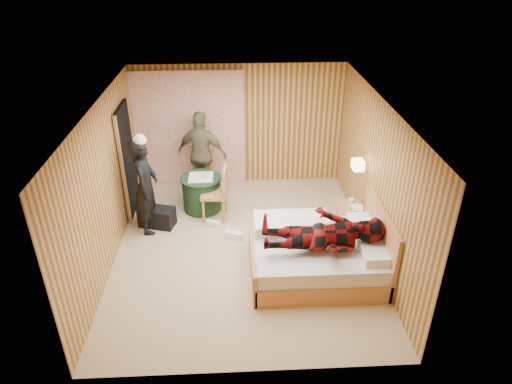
{
  "coord_description": "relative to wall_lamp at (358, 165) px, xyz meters",
  "views": [
    {
      "loc": [
        -0.11,
        -6.25,
        4.54
      ],
      "look_at": [
        0.21,
        0.06,
        1.05
      ],
      "focal_mm": 32.0,
      "sensor_mm": 36.0,
      "label": 1
    }
  ],
  "objects": [
    {
      "name": "bed",
      "position": [
        -0.8,
        -1.08,
        -0.99
      ],
      "size": [
        2.0,
        1.56,
        1.07
      ],
      "color": "tan",
      "rests_on": "floor"
    },
    {
      "name": "sneaker_left",
      "position": [
        -2.45,
        0.26,
        -1.25
      ],
      "size": [
        0.26,
        0.18,
        0.11
      ],
      "primitive_type": "cube",
      "rotation": [
        0.0,
        0.0,
        -0.4
      ],
      "color": "white",
      "rests_on": "floor"
    },
    {
      "name": "book_lower",
      "position": [
        -0.04,
        -0.16,
        -0.74
      ],
      "size": [
        0.25,
        0.27,
        0.02
      ],
      "primitive_type": "imported",
      "rotation": [
        0.0,
        0.0,
        0.45
      ],
      "color": "white",
      "rests_on": "nightstand"
    },
    {
      "name": "book_upper",
      "position": [
        -0.04,
        -0.16,
        -0.72
      ],
      "size": [
        0.22,
        0.26,
        0.02
      ],
      "primitive_type": "imported",
      "rotation": [
        0.0,
        0.0,
        -0.3
      ],
      "color": "white",
      "rests_on": "nightstand"
    },
    {
      "name": "wall_left",
      "position": [
        -4.02,
        -0.45,
        -0.05
      ],
      "size": [
        0.02,
        5.0,
        2.5
      ],
      "primitive_type": "cube",
      "color": "tan",
      "rests_on": "floor"
    },
    {
      "name": "floor",
      "position": [
        -1.92,
        -0.45,
        -1.3
      ],
      "size": [
        4.2,
        5.0,
        0.01
      ],
      "primitive_type": "cube",
      "color": "tan",
      "rests_on": "ground"
    },
    {
      "name": "wall_lamp",
      "position": [
        0.0,
        0.0,
        0.0
      ],
      "size": [
        0.26,
        0.24,
        0.16
      ],
      "color": "gold",
      "rests_on": "wall_right"
    },
    {
      "name": "curtain",
      "position": [
        -2.92,
        1.98,
        -0.1
      ],
      "size": [
        2.2,
        0.08,
        2.4
      ],
      "primitive_type": "cube",
      "color": "beige",
      "rests_on": "floor"
    },
    {
      "name": "chair_far",
      "position": [
        -2.67,
        1.52,
        -0.76
      ],
      "size": [
        0.45,
        0.45,
        0.93
      ],
      "rotation": [
        0.0,
        0.0,
        -0.09
      ],
      "color": "tan",
      "rests_on": "floor"
    },
    {
      "name": "cup_table",
      "position": [
        -2.57,
        0.85,
        -0.57
      ],
      "size": [
        0.15,
        0.15,
        0.1
      ],
      "primitive_type": "imported",
      "rotation": [
        0.0,
        0.0,
        0.21
      ],
      "color": "white",
      "rests_on": "round_table"
    },
    {
      "name": "nightstand",
      "position": [
        -0.04,
        -0.11,
        -1.01
      ],
      "size": [
        0.42,
        0.57,
        0.55
      ],
      "color": "tan",
      "rests_on": "floor"
    },
    {
      "name": "woman_standing",
      "position": [
        -3.57,
        0.23,
        -0.43
      ],
      "size": [
        0.43,
        0.64,
        1.74
      ],
      "primitive_type": "imported",
      "rotation": [
        0.0,
        0.0,
        1.55
      ],
      "color": "black",
      "rests_on": "floor"
    },
    {
      "name": "cup_nightstand",
      "position": [
        -0.04,
        0.02,
        -0.7
      ],
      "size": [
        0.13,
        0.13,
        0.09
      ],
      "primitive_type": "imported",
      "rotation": [
        0.0,
        0.0,
        -0.38
      ],
      "color": "white",
      "rests_on": "nightstand"
    },
    {
      "name": "sneaker_right",
      "position": [
        -2.09,
        -0.14,
        -1.23
      ],
      "size": [
        0.32,
        0.22,
        0.13
      ],
      "primitive_type": "cube",
      "rotation": [
        0.0,
        0.0,
        -0.38
      ],
      "color": "white",
      "rests_on": "floor"
    },
    {
      "name": "ceiling",
      "position": [
        -1.92,
        -0.45,
        1.2
      ],
      "size": [
        4.2,
        5.0,
        0.01
      ],
      "primitive_type": "cube",
      "color": "white",
      "rests_on": "wall_back"
    },
    {
      "name": "man_at_table",
      "position": [
        -2.67,
        1.55,
        -0.44
      ],
      "size": [
        1.09,
        0.72,
        1.72
      ],
      "primitive_type": "imported",
      "rotation": [
        0.0,
        0.0,
        2.81
      ],
      "color": "#676345",
      "rests_on": "floor"
    },
    {
      "name": "man_on_bed",
      "position": [
        -0.77,
        -1.31,
        -0.33
      ],
      "size": [
        0.86,
        0.67,
        1.77
      ],
      "primitive_type": "imported",
      "rotation": [
        0.0,
        1.57,
        0.0
      ],
      "color": "maroon",
      "rests_on": "bed"
    },
    {
      "name": "chair_near",
      "position": [
        -2.33,
        0.57,
        -0.71
      ],
      "size": [
        0.5,
        0.5,
        1.02
      ],
      "rotation": [
        0.0,
        0.0,
        -1.66
      ],
      "color": "tan",
      "rests_on": "floor"
    },
    {
      "name": "wall_right",
      "position": [
        0.18,
        -0.45,
        -0.05
      ],
      "size": [
        0.02,
        5.0,
        2.5
      ],
      "primitive_type": "cube",
      "color": "tan",
      "rests_on": "floor"
    },
    {
      "name": "wall_back",
      "position": [
        -1.92,
        2.05,
        -0.05
      ],
      "size": [
        4.2,
        0.02,
        2.5
      ],
      "primitive_type": "cube",
      "color": "tan",
      "rests_on": "floor"
    },
    {
      "name": "duffel_bag",
      "position": [
        -3.46,
        0.35,
        -1.12
      ],
      "size": [
        0.69,
        0.49,
        0.35
      ],
      "primitive_type": "cube",
      "rotation": [
        0.0,
        0.0,
        -0.28
      ],
      "color": "black",
      "rests_on": "floor"
    },
    {
      "name": "doorway",
      "position": [
        -3.98,
        0.95,
        -0.28
      ],
      "size": [
        0.06,
        0.9,
        2.05
      ],
      "primitive_type": "cube",
      "color": "black",
      "rests_on": "floor"
    },
    {
      "name": "round_table",
      "position": [
        -2.67,
        0.9,
        -0.96
      ],
      "size": [
        0.77,
        0.77,
        0.69
      ],
      "color": "#1B3C21",
      "rests_on": "floor"
    }
  ]
}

